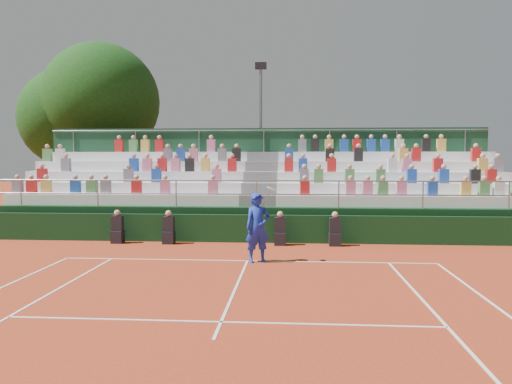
# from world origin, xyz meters

# --- Properties ---
(ground) EXTENTS (90.00, 90.00, 0.00)m
(ground) POSITION_xyz_m (0.00, 0.00, 0.00)
(ground) COLOR #A83A1C
(ground) RESTS_ON ground
(courtside_wall) EXTENTS (20.00, 0.15, 1.00)m
(courtside_wall) POSITION_xyz_m (0.00, 3.20, 0.50)
(courtside_wall) COLOR black
(courtside_wall) RESTS_ON ground
(line_officials) EXTENTS (8.09, 0.40, 1.19)m
(line_officials) POSITION_xyz_m (-1.07, 2.75, 0.48)
(line_officials) COLOR black
(line_officials) RESTS_ON ground
(grandstand) EXTENTS (20.00, 5.20, 4.40)m
(grandstand) POSITION_xyz_m (0.02, 6.44, 1.08)
(grandstand) COLOR black
(grandstand) RESTS_ON ground
(tennis_player) EXTENTS (0.96, 0.72, 2.22)m
(tennis_player) POSITION_xyz_m (0.31, -0.11, 1.01)
(tennis_player) COLOR #172EB1
(tennis_player) RESTS_ON ground
(tree_west) EXTENTS (5.60, 5.60, 8.10)m
(tree_west) POSITION_xyz_m (-11.31, 13.18, 5.29)
(tree_west) COLOR #3C2416
(tree_west) RESTS_ON ground
(tree_east) EXTENTS (6.44, 6.44, 9.37)m
(tree_east) POSITION_xyz_m (-9.31, 12.74, 6.13)
(tree_east) COLOR #3C2416
(tree_east) RESTS_ON ground
(floodlight_mast) EXTENTS (0.60, 0.25, 8.05)m
(floodlight_mast) POSITION_xyz_m (-0.37, 12.14, 4.70)
(floodlight_mast) COLOR gray
(floodlight_mast) RESTS_ON ground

